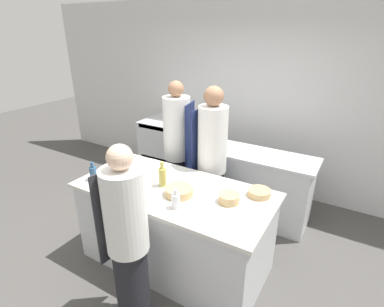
{
  "coord_description": "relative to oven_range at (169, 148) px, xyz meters",
  "views": [
    {
      "loc": [
        1.48,
        -2.14,
        2.38
      ],
      "look_at": [
        0.0,
        0.35,
        1.16
      ],
      "focal_mm": 28.0,
      "sensor_mm": 36.0,
      "label": 1
    }
  ],
  "objects": [
    {
      "name": "bottle_wine",
      "position": [
        1.49,
        -2.0,
        0.49
      ],
      "size": [
        0.08,
        0.08,
        0.18
      ],
      "color": "silver",
      "rests_on": "prep_counter"
    },
    {
      "name": "chef_at_pass_far",
      "position": [
        1.34,
        -1.03,
        0.43
      ],
      "size": [
        0.36,
        0.34,
        1.82
      ],
      "rotation": [
        0.0,
        0.0,
        1.46
      ],
      "color": "black",
      "rests_on": "ground_plane"
    },
    {
      "name": "bottle_vinegar",
      "position": [
        1.15,
        -1.73,
        0.53
      ],
      "size": [
        0.08,
        0.08,
        0.26
      ],
      "color": "#B2A84C",
      "rests_on": "prep_counter"
    },
    {
      "name": "wall_back",
      "position": [
        1.28,
        0.41,
        0.91
      ],
      "size": [
        8.0,
        0.06,
        2.8
      ],
      "color": "silver",
      "rests_on": "ground_plane"
    },
    {
      "name": "bowl_mixing_large",
      "position": [
        1.85,
        -1.67,
        0.46
      ],
      "size": [
        0.19,
        0.19,
        0.08
      ],
      "color": "tan",
      "rests_on": "prep_counter"
    },
    {
      "name": "bowl_prep_small",
      "position": [
        2.05,
        -1.42,
        0.45
      ],
      "size": [
        0.22,
        0.22,
        0.06
      ],
      "color": "tan",
      "rests_on": "prep_counter"
    },
    {
      "name": "bowl_ceramic_blue",
      "position": [
        1.39,
        -1.8,
        0.46
      ],
      "size": [
        0.27,
        0.27,
        0.08
      ],
      "color": "tan",
      "rests_on": "prep_counter"
    },
    {
      "name": "bottle_olive_oil",
      "position": [
        0.46,
        -2.0,
        0.5
      ],
      "size": [
        0.07,
        0.07,
        0.2
      ],
      "color": "#2D5175",
      "rests_on": "prep_counter"
    },
    {
      "name": "prep_counter",
      "position": [
        1.28,
        -1.72,
        -0.03
      ],
      "size": [
        1.97,
        0.95,
        0.91
      ],
      "color": "silver",
      "rests_on": "ground_plane"
    },
    {
      "name": "chef_at_stove",
      "position": [
        0.79,
        -0.92,
        0.43
      ],
      "size": [
        0.37,
        0.36,
        1.81
      ],
      "rotation": [
        0.0,
        0.0,
        -1.37
      ],
      "color": "black",
      "rests_on": "ground_plane"
    },
    {
      "name": "stockpot",
      "position": [
        1.07,
        -0.47,
        0.54
      ],
      "size": [
        0.32,
        0.32,
        0.24
      ],
      "color": "silver",
      "rests_on": "pass_counter"
    },
    {
      "name": "cup",
      "position": [
        0.69,
        -2.09,
        0.47
      ],
      "size": [
        0.08,
        0.08,
        0.09
      ],
      "color": "#B2382D",
      "rests_on": "prep_counter"
    },
    {
      "name": "chef_at_prep_near",
      "position": [
        1.35,
        -2.48,
        0.33
      ],
      "size": [
        0.36,
        0.34,
        1.64
      ],
      "rotation": [
        0.0,
        0.0,
        1.48
      ],
      "color": "black",
      "rests_on": "ground_plane"
    },
    {
      "name": "pass_counter",
      "position": [
        1.43,
        -0.45,
        -0.03
      ],
      "size": [
        2.02,
        0.55,
        0.91
      ],
      "color": "silver",
      "rests_on": "ground_plane"
    },
    {
      "name": "ground_plane",
      "position": [
        1.28,
        -1.72,
        -0.49
      ],
      "size": [
        16.0,
        16.0,
        0.0
      ],
      "primitive_type": "plane",
      "color": "#4C4947"
    },
    {
      "name": "oven_range",
      "position": [
        0.0,
        0.0,
        0.0
      ],
      "size": [
        0.76,
        0.71,
        0.98
      ],
      "color": "silver",
      "rests_on": "ground_plane"
    }
  ]
}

